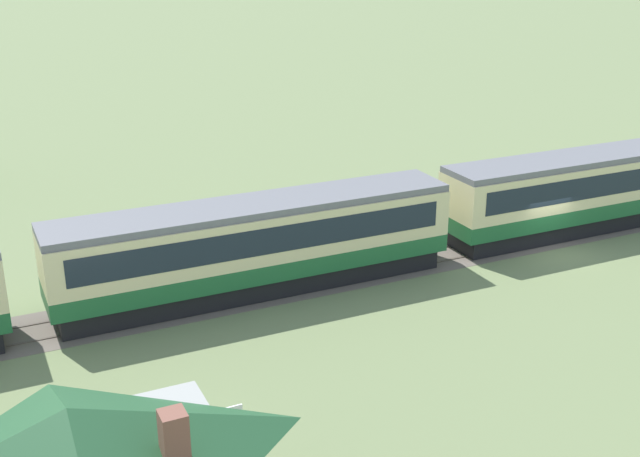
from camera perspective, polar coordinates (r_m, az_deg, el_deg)
name	(u,v)px	position (r m, az deg, el deg)	size (l,w,h in m)	color
ground_plane	(550,251)	(40.89, 16.03, -1.52)	(600.00, 600.00, 0.00)	#707F51
passenger_train	(262,241)	(34.40, -4.17, -0.92)	(93.48, 3.03, 4.04)	#1E6033
railway_track	(244,292)	(35.00, -5.43, -4.55)	(141.33, 3.60, 0.04)	#665B51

